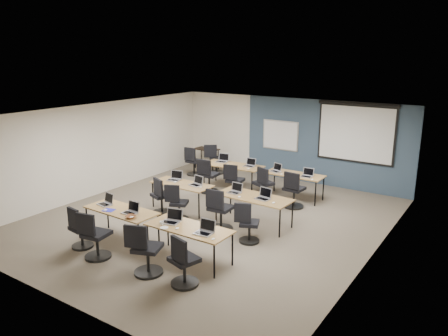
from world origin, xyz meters
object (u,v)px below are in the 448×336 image
Objects in this scene: training_table_back_left at (233,166)px; spare_chair_b at (193,164)px; laptop_3 at (205,230)px; task_chair_11 at (293,193)px; laptop_6 at (235,190)px; task_chair_6 at (220,213)px; training_table_back_right at (294,176)px; task_chair_10 at (263,187)px; laptop_1 at (131,210)px; training_table_mid_left at (182,185)px; task_chair_7 at (247,226)px; task_chair_1 at (94,239)px; laptop_4 at (175,178)px; task_chair_9 at (234,183)px; task_chair_5 at (177,206)px; laptop_8 at (222,160)px; laptop_0 at (106,202)px; laptop_5 at (197,183)px; task_chair_8 at (208,178)px; laptop_7 at (264,196)px; task_chair_0 at (80,231)px; utility_table at (207,151)px; task_chair_4 at (161,199)px; laptop_11 at (307,175)px; training_table_front_left at (121,212)px; task_chair_3 at (183,265)px; whiteboard at (280,135)px; laptop_10 at (276,170)px; laptop_2 at (172,219)px; laptop_9 at (250,164)px; projector_screen at (356,130)px; task_chair_2 at (145,253)px.

spare_chair_b is at bearing 163.12° from training_table_back_left.
task_chair_11 is at bearing 85.82° from laptop_3.
laptop_6 is 0.83m from task_chair_6.
training_table_back_right is 0.99m from task_chair_10.
laptop_1 is at bearing -89.06° from training_table_back_left.
training_table_mid_left is 1.78× the size of task_chair_7.
task_chair_1 is (-0.13, -0.93, -0.37)m from laptop_1.
laptop_4 reaches higher than training_table_back_left.
laptop_6 is at bearing -67.28° from task_chair_9.
task_chair_5 is (-2.06, 1.64, -0.40)m from laptop_3.
training_table_back_left is 1.98× the size of task_chair_7.
laptop_0 is at bearing -100.12° from laptop_8.
task_chair_8 is at bearing 125.09° from laptop_5.
task_chair_5 is at bearing -150.10° from laptop_7.
laptop_1 is at bearing 72.43° from task_chair_1.
laptop_3 is at bearing -75.53° from task_chair_9.
training_table_back_right is 1.77× the size of task_chair_0.
task_chair_5 is at bearing 178.93° from task_chair_6.
laptop_5 is at bearing 92.15° from laptop_1.
task_chair_4 is at bearing -66.52° from utility_table.
laptop_6 is at bearing 89.09° from task_chair_6.
laptop_8 is (-0.91, 4.90, 0.00)m from laptop_1.
task_chair_9 reaches higher than laptop_4.
task_chair_9 is at bearing 41.48° from laptop_4.
laptop_11 is at bearing 31.39° from task_chair_5.
task_chair_4 is at bearing -134.75° from laptop_11.
task_chair_7 is (2.41, 1.46, -0.29)m from training_table_front_left.
laptop_0 is at bearing 178.87° from task_chair_3.
spare_chair_b reaches higher than task_chair_0.
task_chair_1 reaches higher than task_chair_9.
laptop_4 is at bearing 107.94° from task_chair_5.
laptop_0 is at bearing 175.66° from laptop_1.
task_chair_3 is (2.48, -5.54, -0.27)m from training_table_back_left.
laptop_0 is (-1.15, -6.51, -0.66)m from whiteboard.
laptop_3 is 1.01× the size of laptop_4.
laptop_4 reaches higher than laptop_10.
laptop_5 is at bearing -81.55° from laptop_8.
task_chair_9 is at bearing 93.00° from laptop_5.
laptop_2 is at bearing 4.30° from training_table_front_left.
laptop_11 reaches higher than task_chair_5.
task_chair_6 is (0.08, 1.62, -0.36)m from laptop_2.
spare_chair_b is at bearing 155.60° from laptop_7.
laptop_10 is (-0.07, 2.35, -0.00)m from laptop_6.
task_chair_4 is (0.12, -0.72, -0.38)m from laptop_4.
laptop_9 is at bearing 41.75° from task_chair_8.
spare_chair_b reaches higher than laptop_6.
task_chair_6 reaches higher than task_chair_3.
laptop_7 is 0.97× the size of laptop_8.
projector_screen is 7.72m from task_chair_2.
task_chair_4 is (-3.50, -4.81, -1.47)m from projector_screen.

